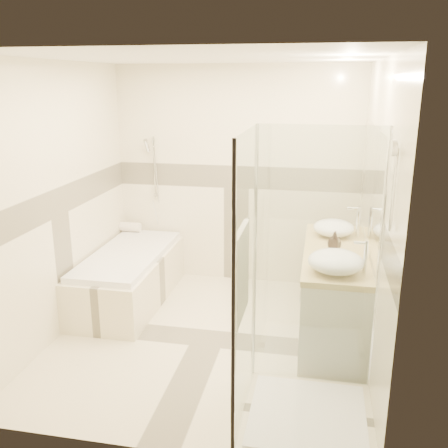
% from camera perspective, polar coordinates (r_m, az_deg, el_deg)
% --- Properties ---
extents(room, '(2.82, 3.02, 2.52)m').
position_cam_1_polar(room, '(4.32, -1.19, 1.82)').
color(room, beige).
rests_on(room, ground).
extents(bathtub, '(0.75, 1.70, 0.56)m').
position_cam_1_polar(bathtub, '(5.51, -10.79, -5.66)').
color(bathtub, beige).
rests_on(bathtub, ground).
extents(vanity, '(0.58, 1.62, 0.85)m').
position_cam_1_polar(vanity, '(4.78, 12.39, -7.71)').
color(vanity, silver).
rests_on(vanity, ground).
extents(shower_enclosure, '(0.96, 0.93, 2.04)m').
position_cam_1_polar(shower_enclosure, '(3.61, 7.95, -14.41)').
color(shower_enclosure, beige).
rests_on(shower_enclosure, ground).
extents(vessel_sink_near, '(0.40, 0.40, 0.16)m').
position_cam_1_polar(vessel_sink_near, '(5.01, 12.44, -0.44)').
color(vessel_sink_near, white).
rests_on(vessel_sink_near, vanity).
extents(vessel_sink_far, '(0.44, 0.44, 0.18)m').
position_cam_1_polar(vessel_sink_far, '(4.07, 12.64, -4.20)').
color(vessel_sink_far, white).
rests_on(vessel_sink_far, vanity).
extents(faucet_near, '(0.13, 0.03, 0.31)m').
position_cam_1_polar(faucet_near, '(4.99, 14.97, 0.51)').
color(faucet_near, silver).
rests_on(faucet_near, vanity).
extents(faucet_far, '(0.11, 0.03, 0.28)m').
position_cam_1_polar(faucet_far, '(4.06, 15.75, -3.41)').
color(faucet_far, silver).
rests_on(faucet_far, vanity).
extents(amenity_bottle_a, '(0.10, 0.10, 0.18)m').
position_cam_1_polar(amenity_bottle_a, '(4.56, 12.53, -1.94)').
color(amenity_bottle_a, black).
rests_on(amenity_bottle_a, vanity).
extents(amenity_bottle_b, '(0.13, 0.13, 0.16)m').
position_cam_1_polar(amenity_bottle_b, '(4.61, 12.51, -1.90)').
color(amenity_bottle_b, black).
rests_on(amenity_bottle_b, vanity).
extents(folded_towels, '(0.15, 0.23, 0.07)m').
position_cam_1_polar(folded_towels, '(5.23, 12.37, -0.22)').
color(folded_towels, white).
rests_on(folded_towels, vanity).
extents(rolled_towel, '(0.25, 0.11, 0.11)m').
position_cam_1_polar(rolled_towel, '(6.13, -10.65, -0.33)').
color(rolled_towel, white).
rests_on(rolled_towel, bathtub).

